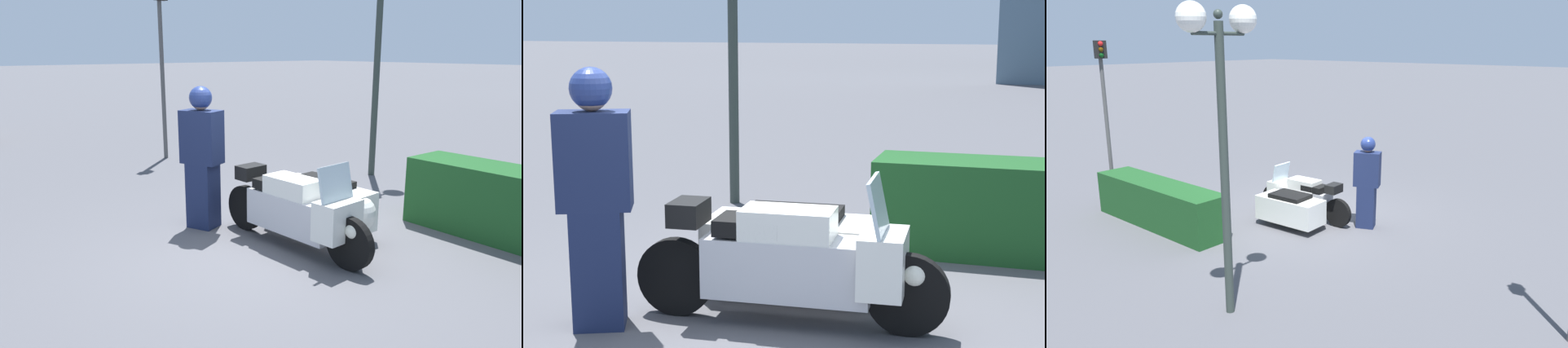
% 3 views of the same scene
% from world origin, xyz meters
% --- Properties ---
extents(ground_plane, '(160.00, 160.00, 0.00)m').
position_xyz_m(ground_plane, '(0.00, 0.00, 0.00)').
color(ground_plane, '#4C4C51').
extents(police_motorcycle, '(2.36, 1.20, 1.14)m').
position_xyz_m(police_motorcycle, '(0.24, 0.51, 0.45)').
color(police_motorcycle, black).
rests_on(police_motorcycle, ground).
extents(officer_rider, '(0.60, 0.49, 1.90)m').
position_xyz_m(officer_rider, '(-1.09, -0.28, 1.01)').
color(officer_rider, '#192347').
rests_on(officer_rider, ground).
extents(traffic_light_far, '(0.23, 0.27, 3.75)m').
position_xyz_m(traffic_light_far, '(-5.45, 1.51, 2.44)').
color(traffic_light_far, '#4C4C4C').
rests_on(traffic_light_far, ground).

